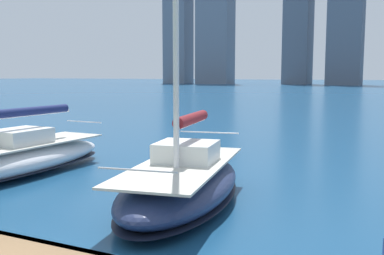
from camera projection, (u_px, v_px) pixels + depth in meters
name	position (u px, v px, depth m)	size (l,w,h in m)	color
city_skyline	(349.00, 20.00, 152.45)	(168.72, 23.95, 49.64)	gray
sailboat_maroon	(183.00, 181.00, 12.57)	(3.92, 7.37, 12.04)	navy
sailboat_navy	(10.00, 159.00, 16.18)	(2.74, 9.15, 10.42)	white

